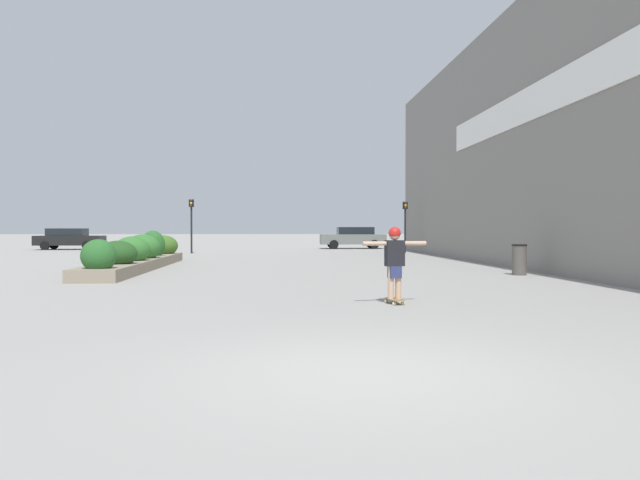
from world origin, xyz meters
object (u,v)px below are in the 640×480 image
Objects in this scene: skateboard at (395,300)px; traffic_light_left at (191,216)px; skateboarder at (395,255)px; car_leftmost at (353,237)px; car_center_left at (69,238)px; traffic_light_right at (405,218)px; trash_bin at (519,260)px.

skateboard is 0.19× the size of traffic_light_left.
skateboard is at bearing -101.47° from skateboarder.
car_center_left is (-20.05, -0.60, -0.05)m from car_leftmost.
car_leftmost is (3.34, 33.04, -0.14)m from skateboarder.
skateboarder reaches higher than skateboard.
skateboarder is 25.80m from traffic_light_right.
skateboarder reaches higher than trash_bin.
traffic_light_left reaches higher than skateboarder.
skateboard is 0.13× the size of car_leftmost.
car_leftmost reaches higher than skateboarder.
traffic_light_left is (-7.31, 25.19, 2.13)m from skateboard.
traffic_light_right reaches higher than skateboarder.
skateboard is 0.20× the size of traffic_light_right.
traffic_light_right is at bearing 66.16° from skateboarder.
car_leftmost is 8.26m from traffic_light_right.
traffic_light_right reaches higher than trash_bin.
skateboard is 36.49m from car_center_left.
skateboarder is at bearing -73.81° from traffic_light_left.
skateboard is at bearing -73.81° from traffic_light_left.
car_center_left is (-22.13, 25.24, 0.28)m from trash_bin.
skateboard is at bearing 174.22° from car_leftmost.
skateboarder is 0.45× the size of traffic_light_left.
trash_bin is at bearing 41.24° from car_center_left.
skateboarder is 26.26m from traffic_light_left.
skateboard is 0.14× the size of car_center_left.
skateboarder is 0.30× the size of car_leftmost.
traffic_light_right reaches higher than car_leftmost.
traffic_light_right reaches higher than skateboard.
traffic_light_left is at bearing 179.93° from traffic_light_right.
skateboarder is at bearing 174.22° from car_leftmost.
skateboard is at bearing -102.37° from traffic_light_right.
car_center_left is 1.41× the size of traffic_light_left.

